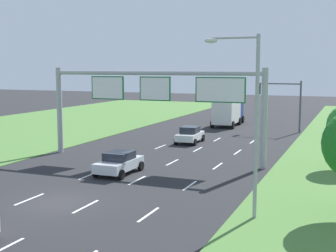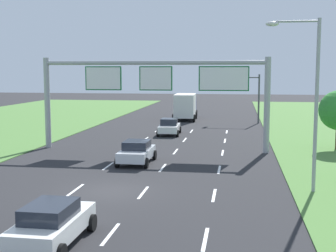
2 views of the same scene
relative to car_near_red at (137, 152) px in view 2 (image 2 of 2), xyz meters
name	(u,v)px [view 2 (image 2 of 2)]	position (x,y,z in m)	size (l,w,h in m)	color
ground_plane	(109,191)	(0.16, -7.21, -0.76)	(200.00, 200.00, 0.00)	#262628
lane_dashes_inner_left	(94,177)	(-1.59, -4.21, -0.75)	(0.14, 44.40, 0.01)	white
lane_dashes_inner_right	(154,179)	(1.91, -4.21, -0.75)	(0.14, 44.40, 0.01)	white
lane_dashes_slip	(217,181)	(5.41, -4.21, -0.75)	(0.14, 44.40, 0.01)	white
car_near_red	(137,152)	(0.00, 0.00, 0.00)	(2.07, 3.99, 1.48)	silver
car_lead_silver	(52,223)	(0.20, -14.53, 0.01)	(2.08, 4.16, 1.50)	white
car_mid_lane	(169,127)	(0.09, 13.92, 0.01)	(2.19, 4.00, 1.53)	white
box_truck	(186,106)	(0.05, 28.01, 0.96)	(2.87, 7.56, 3.19)	navy
sign_gantry	(157,85)	(0.48, 5.19, 4.18)	(17.24, 0.44, 7.00)	#9EA0A5
traffic_light_mast	(242,90)	(6.87, 24.99, 3.11)	(4.76, 0.49, 5.60)	#47494F
street_lamp	(309,90)	(9.87, -5.92, 4.32)	(2.61, 0.32, 8.50)	#9EA0A5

